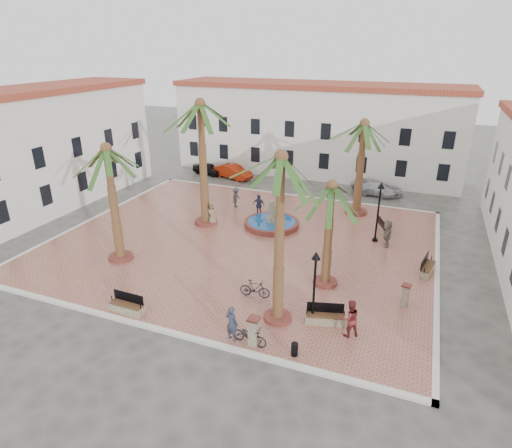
# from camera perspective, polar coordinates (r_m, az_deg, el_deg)

# --- Properties ---
(ground) EXTENTS (120.00, 120.00, 0.00)m
(ground) POSITION_cam_1_polar(r_m,az_deg,el_deg) (30.80, -1.73, -2.48)
(ground) COLOR #56544F
(ground) RESTS_ON ground
(plaza) EXTENTS (26.00, 22.00, 0.15)m
(plaza) POSITION_cam_1_polar(r_m,az_deg,el_deg) (30.77, -1.73, -2.35)
(plaza) COLOR #AE6856
(plaza) RESTS_ON ground
(kerb_n) EXTENTS (26.30, 0.30, 0.16)m
(kerb_n) POSITION_cam_1_polar(r_m,az_deg,el_deg) (40.36, 4.46, 3.86)
(kerb_n) COLOR silver
(kerb_n) RESTS_ON ground
(kerb_s) EXTENTS (26.30, 0.30, 0.16)m
(kerb_s) POSITION_cam_1_polar(r_m,az_deg,el_deg) (22.50, -13.18, -13.45)
(kerb_s) COLOR silver
(kerb_s) RESTS_ON ground
(kerb_e) EXTENTS (0.30, 22.30, 0.16)m
(kerb_e) POSITION_cam_1_polar(r_m,az_deg,el_deg) (28.74, 22.97, -6.24)
(kerb_e) COLOR silver
(kerb_e) RESTS_ON ground
(kerb_w) EXTENTS (0.30, 22.30, 0.16)m
(kerb_w) POSITION_cam_1_polar(r_m,az_deg,el_deg) (37.48, -20.31, 0.93)
(kerb_w) COLOR silver
(kerb_w) RESTS_ON ground
(building_north) EXTENTS (30.40, 7.40, 9.50)m
(building_north) POSITION_cam_1_polar(r_m,az_deg,el_deg) (47.60, 7.98, 12.48)
(building_north) COLOR white
(building_north) RESTS_ON ground
(building_west) EXTENTS (6.40, 24.40, 10.00)m
(building_west) POSITION_cam_1_polar(r_m,az_deg,el_deg) (40.31, -27.79, 8.59)
(building_west) COLOR white
(building_west) RESTS_ON ground
(fountain) EXTENTS (4.22, 4.22, 2.18)m
(fountain) POSITION_cam_1_polar(r_m,az_deg,el_deg) (33.05, 2.09, 0.20)
(fountain) COLOR brown
(fountain) RESTS_ON plaza
(palm_nw) EXTENTS (5.70, 5.70, 9.57)m
(palm_nw) POSITION_cam_1_polar(r_m,az_deg,el_deg) (31.68, -7.38, 13.90)
(palm_nw) COLOR brown
(palm_nw) RESTS_ON plaza
(palm_sw) EXTENTS (5.11, 5.11, 7.69)m
(palm_sw) POSITION_cam_1_polar(r_m,az_deg,el_deg) (27.37, -19.15, 7.80)
(palm_sw) COLOR brown
(palm_sw) RESTS_ON plaza
(palm_s) EXTENTS (4.69, 4.69, 8.82)m
(palm_s) POSITION_cam_1_polar(r_m,az_deg,el_deg) (19.15, 3.32, 6.48)
(palm_s) COLOR brown
(palm_s) RESTS_ON plaza
(palm_e) EXTENTS (4.64, 4.64, 6.38)m
(palm_e) POSITION_cam_1_polar(r_m,az_deg,el_deg) (23.54, 9.97, 3.38)
(palm_e) COLOR brown
(palm_e) RESTS_ON plaza
(palm_ne) EXTENTS (5.79, 5.79, 7.80)m
(palm_ne) POSITION_cam_1_polar(r_m,az_deg,el_deg) (34.92, 14.13, 11.38)
(palm_ne) COLOR brown
(palm_ne) RESTS_ON plaza
(bench_s) EXTENTS (1.97, 0.64, 1.03)m
(bench_s) POSITION_cam_1_polar(r_m,az_deg,el_deg) (23.85, -16.83, -10.54)
(bench_s) COLOR gray
(bench_s) RESTS_ON plaza
(bench_se) EXTENTS (2.07, 1.12, 1.04)m
(bench_se) POSITION_cam_1_polar(r_m,az_deg,el_deg) (22.32, 9.19, -12.26)
(bench_se) COLOR gray
(bench_se) RESTS_ON plaza
(bench_e) EXTENTS (0.96, 2.03, 1.03)m
(bench_e) POSITION_cam_1_polar(r_m,az_deg,el_deg) (28.46, 21.84, -5.52)
(bench_e) COLOR gray
(bench_e) RESTS_ON plaza
(bench_ne) EXTENTS (1.31, 2.01, 1.02)m
(bench_ne) POSITION_cam_1_polar(r_m,az_deg,el_deg) (33.52, 16.61, -0.48)
(bench_ne) COLOR gray
(bench_ne) RESTS_ON plaza
(lamppost_s) EXTENTS (0.43, 0.43, 3.98)m
(lamppost_s) POSITION_cam_1_polar(r_m,az_deg,el_deg) (21.05, 7.87, -6.79)
(lamppost_s) COLOR black
(lamppost_s) RESTS_ON plaza
(lamppost_e) EXTENTS (0.48, 0.48, 4.40)m
(lamppost_e) POSITION_cam_1_polar(r_m,az_deg,el_deg) (30.74, 16.12, 2.86)
(lamppost_e) COLOR black
(lamppost_e) RESTS_ON plaza
(bollard_se) EXTENTS (0.53, 0.53, 1.49)m
(bollard_se) POSITION_cam_1_polar(r_m,az_deg,el_deg) (20.40, -0.31, -14.07)
(bollard_se) COLOR gray
(bollard_se) RESTS_ON plaza
(bollard_n) EXTENTS (0.51, 0.51, 1.40)m
(bollard_n) POSITION_cam_1_polar(r_m,az_deg,el_deg) (37.37, 3.17, 3.62)
(bollard_n) COLOR gray
(bollard_n) RESTS_ON plaza
(bollard_e) EXTENTS (0.53, 0.53, 1.27)m
(bollard_e) POSITION_cam_1_polar(r_m,az_deg,el_deg) (24.51, 19.27, -8.88)
(bollard_e) COLOR gray
(bollard_e) RESTS_ON plaza
(litter_bin) EXTENTS (0.33, 0.33, 0.63)m
(litter_bin) POSITION_cam_1_polar(r_m,az_deg,el_deg) (20.18, 5.16, -16.30)
(litter_bin) COLOR black
(litter_bin) RESTS_ON plaza
(cyclist_a) EXTENTS (0.74, 0.57, 1.81)m
(cyclist_a) POSITION_cam_1_polar(r_m,az_deg,el_deg) (20.68, -3.25, -13.07)
(cyclist_a) COLOR #2B3245
(cyclist_a) RESTS_ON plaza
(bicycle_a) EXTENTS (1.84, 0.80, 0.94)m
(bicycle_a) POSITION_cam_1_polar(r_m,az_deg,el_deg) (20.65, -0.88, -14.61)
(bicycle_a) COLOR black
(bicycle_a) RESTS_ON plaza
(cyclist_b) EXTENTS (1.18, 1.13, 1.93)m
(cyclist_b) POSITION_cam_1_polar(r_m,az_deg,el_deg) (21.34, 12.41, -12.19)
(cyclist_b) COLOR maroon
(cyclist_b) RESTS_ON plaza
(bicycle_b) EXTENTS (1.78, 0.64, 1.05)m
(bicycle_b) POSITION_cam_1_polar(r_m,az_deg,el_deg) (23.95, -0.16, -8.62)
(bicycle_b) COLOR black
(bicycle_b) RESTS_ON plaza
(pedestrian_fountain_a) EXTENTS (1.03, 0.81, 1.84)m
(pedestrian_fountain_a) POSITION_cam_1_polar(r_m,az_deg,el_deg) (33.24, -5.89, 1.38)
(pedestrian_fountain_a) COLOR #806B53
(pedestrian_fountain_a) RESTS_ON plaza
(pedestrian_fountain_b) EXTENTS (1.10, 0.52, 1.84)m
(pedestrian_fountain_b) POSITION_cam_1_polar(r_m,az_deg,el_deg) (34.85, 0.34, 2.54)
(pedestrian_fountain_b) COLOR #353B58
(pedestrian_fountain_b) RESTS_ON plaza
(pedestrian_north) EXTENTS (0.73, 1.18, 1.76)m
(pedestrian_north) POSITION_cam_1_polar(r_m,az_deg,el_deg) (36.78, -2.67, 3.56)
(pedestrian_north) COLOR #47474B
(pedestrian_north) RESTS_ON plaza
(pedestrian_east) EXTENTS (0.66, 1.81, 1.92)m
(pedestrian_east) POSITION_cam_1_polar(r_m,az_deg,el_deg) (30.90, 17.11, -1.20)
(pedestrian_east) COLOR #786E5B
(pedestrian_east) RESTS_ON plaza
(car_black) EXTENTS (3.87, 2.25, 1.24)m
(car_black) POSITION_cam_1_polar(r_m,az_deg,el_deg) (47.37, -6.41, 7.36)
(car_black) COLOR black
(car_black) RESTS_ON ground
(car_red) EXTENTS (4.64, 2.76, 1.45)m
(car_red) POSITION_cam_1_polar(r_m,az_deg,el_deg) (45.66, -3.09, 7.01)
(car_red) COLOR #AC260A
(car_red) RESTS_ON ground
(car_silver) EXTENTS (4.70, 2.50, 1.30)m
(car_silver) POSITION_cam_1_polar(r_m,az_deg,el_deg) (42.04, 16.00, 4.63)
(car_silver) COLOR silver
(car_silver) RESTS_ON ground
(car_white) EXTENTS (4.93, 3.76, 1.24)m
(car_white) POSITION_cam_1_polar(r_m,az_deg,el_deg) (42.33, 15.56, 4.76)
(car_white) COLOR silver
(car_white) RESTS_ON ground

